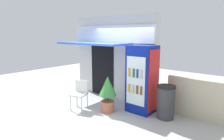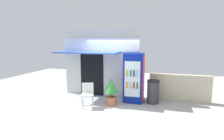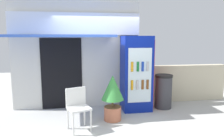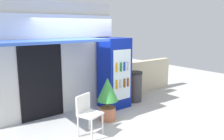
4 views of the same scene
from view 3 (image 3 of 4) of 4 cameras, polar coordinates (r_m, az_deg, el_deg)
ground at (r=5.00m, az=-1.26°, el=-14.19°), size 16.00×16.00×0.00m
storefront_building at (r=5.99m, az=-9.67°, el=4.48°), size 3.48×1.30×2.91m
drink_cooler at (r=5.75m, az=6.53°, el=-0.90°), size 0.77×0.72×1.98m
plastic_chair at (r=4.63m, az=-9.13°, el=-9.19°), size 0.55×0.54×0.88m
potted_plant_near_shop at (r=5.02m, az=0.17°, el=-6.44°), size 0.52×0.52×1.08m
trash_bin at (r=6.11m, az=13.49°, el=-5.54°), size 0.48×0.48×0.93m
stone_boundary_wall at (r=7.05m, az=19.32°, el=-3.21°), size 2.40×0.22×1.10m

